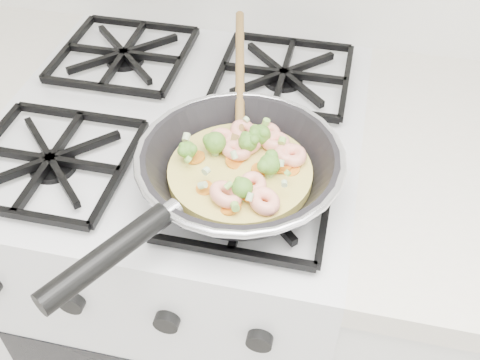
# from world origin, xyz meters

# --- Properties ---
(stove) EXTENTS (0.60, 0.60, 0.92)m
(stove) POSITION_xyz_m (0.00, 1.70, 0.46)
(stove) COLOR silver
(stove) RESTS_ON ground
(skillet) EXTENTS (0.31, 0.59, 0.10)m
(skillet) POSITION_xyz_m (0.13, 1.56, 0.96)
(skillet) COLOR black
(skillet) RESTS_ON stove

